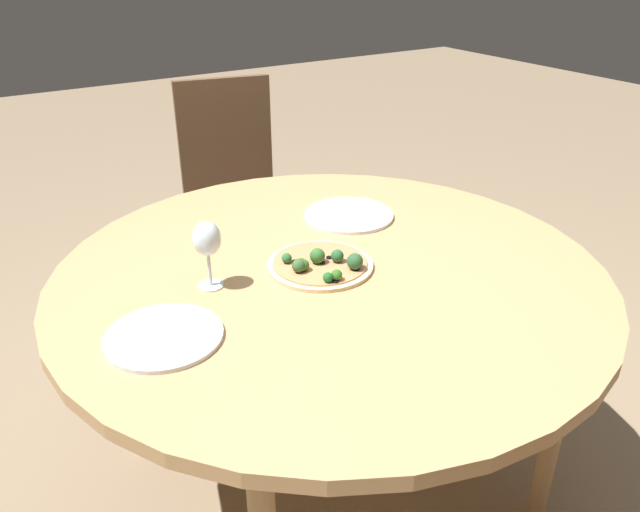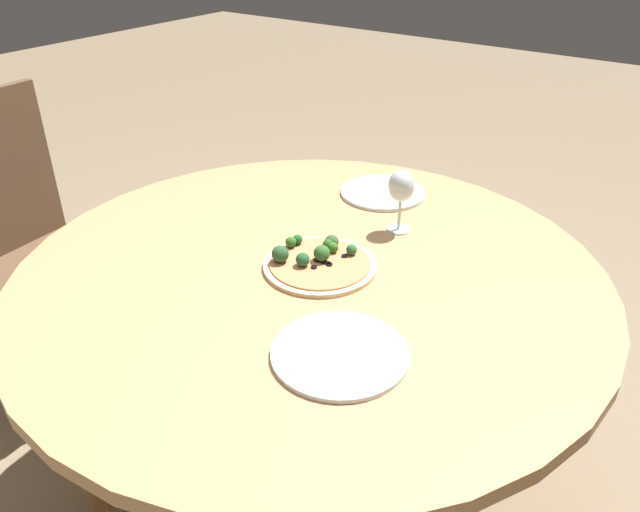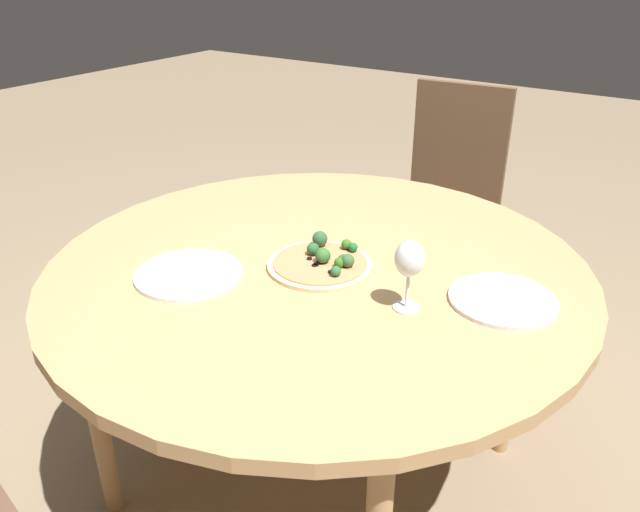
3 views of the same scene
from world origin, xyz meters
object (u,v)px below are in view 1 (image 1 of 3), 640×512
Objects in this scene: plate_far at (164,336)px; wine_glass at (207,241)px; pizza at (321,264)px; plate_near at (349,215)px; chair at (235,197)px.

wine_glass is at bearing -49.02° from plate_far.
pizza is 0.29m from wine_glass.
plate_far is (-0.08, 0.43, -0.01)m from pizza.
wine_glass is 0.25m from plate_far.
pizza is 1.01× the size of plate_near.
wine_glass reaches higher than plate_far.
wine_glass is 0.54m from plate_near.
pizza is (-1.04, 0.25, 0.23)m from chair.
chair reaches higher than wine_glass.
wine_glass is (-0.97, 0.51, 0.33)m from chair.
pizza is 0.44m from plate_far.
wine_glass reaches higher than plate_near.
chair is 1.15m from wine_glass.
plate_near is (0.22, -0.24, -0.01)m from pizza.
plate_far is (-1.12, 0.68, 0.22)m from chair.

